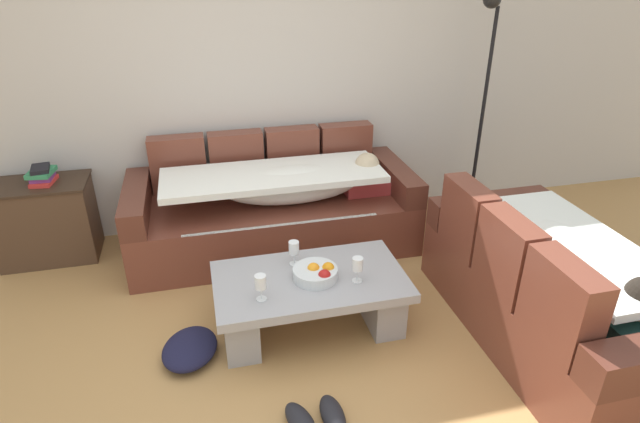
# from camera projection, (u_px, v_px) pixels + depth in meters

# --- Properties ---
(ground_plane) EXTENTS (14.00, 14.00, 0.00)m
(ground_plane) POSITION_uv_depth(u_px,v_px,m) (286.00, 388.00, 2.93)
(ground_plane) COLOR #B3844B
(back_wall) EXTENTS (9.00, 0.10, 2.70)m
(back_wall) POSITION_uv_depth(u_px,v_px,m) (233.00, 70.00, 4.19)
(back_wall) COLOR beige
(back_wall) RESTS_ON ground_plane
(couch_along_wall) EXTENTS (2.26, 0.92, 0.88)m
(couch_along_wall) POSITION_uv_depth(u_px,v_px,m) (277.00, 208.00, 4.24)
(couch_along_wall) COLOR brown
(couch_along_wall) RESTS_ON ground_plane
(couch_near_window) EXTENTS (0.92, 1.79, 0.88)m
(couch_near_window) POSITION_uv_depth(u_px,v_px,m) (552.00, 292.00, 3.18)
(couch_near_window) COLOR brown
(couch_near_window) RESTS_ON ground_plane
(coffee_table) EXTENTS (1.20, 0.68, 0.38)m
(coffee_table) POSITION_uv_depth(u_px,v_px,m) (310.00, 296.00, 3.31)
(coffee_table) COLOR #999AA0
(coffee_table) RESTS_ON ground_plane
(fruit_bowl) EXTENTS (0.28, 0.28, 0.10)m
(fruit_bowl) POSITION_uv_depth(u_px,v_px,m) (317.00, 273.00, 3.22)
(fruit_bowl) COLOR silver
(fruit_bowl) RESTS_ON coffee_table
(wine_glass_near_left) EXTENTS (0.07, 0.07, 0.17)m
(wine_glass_near_left) POSITION_uv_depth(u_px,v_px,m) (261.00, 283.00, 2.99)
(wine_glass_near_left) COLOR silver
(wine_glass_near_left) RESTS_ON coffee_table
(wine_glass_near_right) EXTENTS (0.07, 0.07, 0.17)m
(wine_glass_near_right) POSITION_uv_depth(u_px,v_px,m) (358.00, 265.00, 3.16)
(wine_glass_near_right) COLOR silver
(wine_glass_near_right) RESTS_ON coffee_table
(wine_glass_far_back) EXTENTS (0.07, 0.07, 0.17)m
(wine_glass_far_back) POSITION_uv_depth(u_px,v_px,m) (294.00, 249.00, 3.33)
(wine_glass_far_back) COLOR silver
(wine_glass_far_back) RESTS_ON coffee_table
(side_cabinet) EXTENTS (0.72, 0.44, 0.64)m
(side_cabinet) POSITION_uv_depth(u_px,v_px,m) (46.00, 221.00, 4.06)
(side_cabinet) COLOR #4A3323
(side_cabinet) RESTS_ON ground_plane
(book_stack_on_cabinet) EXTENTS (0.19, 0.25, 0.13)m
(book_stack_on_cabinet) POSITION_uv_depth(u_px,v_px,m) (42.00, 175.00, 3.90)
(book_stack_on_cabinet) COLOR red
(book_stack_on_cabinet) RESTS_ON side_cabinet
(floor_lamp) EXTENTS (0.33, 0.31, 1.95)m
(floor_lamp) POSITION_uv_depth(u_px,v_px,m) (482.00, 96.00, 4.38)
(floor_lamp) COLOR black
(floor_lamp) RESTS_ON ground_plane
(pair_of_shoes) EXTENTS (0.33, 0.29, 0.09)m
(pair_of_shoes) POSITION_uv_depth(u_px,v_px,m) (317.00, 418.00, 2.68)
(pair_of_shoes) COLOR black
(pair_of_shoes) RESTS_ON ground_plane
(crumpled_garment) EXTENTS (0.43, 0.48, 0.12)m
(crumpled_garment) POSITION_uv_depth(u_px,v_px,m) (190.00, 349.00, 3.13)
(crumpled_garment) COLOR #191933
(crumpled_garment) RESTS_ON ground_plane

